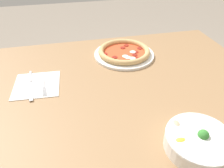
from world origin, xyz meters
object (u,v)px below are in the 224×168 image
object	(u,v)px
pizza	(124,52)
fork	(43,83)
bowl	(199,141)
knife	(31,84)

from	to	relation	value
pizza	fork	distance (m)	0.43
bowl	fork	world-z (taller)	bowl
pizza	knife	bearing A→B (deg)	19.44
bowl	knife	xyz separation A→B (m)	(0.50, -0.44, -0.03)
knife	pizza	bearing A→B (deg)	104.73
fork	knife	bearing A→B (deg)	-103.08
pizza	knife	size ratio (longest dim) A/B	1.41
pizza	knife	world-z (taller)	pizza
knife	bowl	bearing A→B (deg)	43.92
fork	knife	xyz separation A→B (m)	(0.05, -0.01, -0.00)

